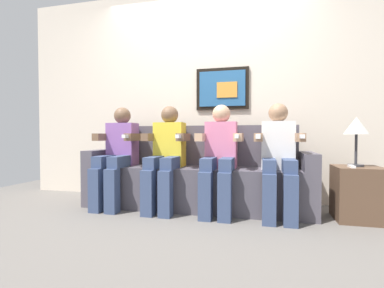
# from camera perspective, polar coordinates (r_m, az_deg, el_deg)

# --- Properties ---
(ground_plane) EXTENTS (6.28, 6.28, 0.00)m
(ground_plane) POSITION_cam_1_polar(r_m,az_deg,el_deg) (2.89, -0.75, -14.12)
(ground_plane) COLOR #66605B
(back_wall_assembly) EXTENTS (4.83, 0.10, 2.60)m
(back_wall_assembly) POSITION_cam_1_polar(r_m,az_deg,el_deg) (3.56, 2.53, 10.02)
(back_wall_assembly) COLOR beige
(back_wall_assembly) RESTS_ON ground_plane
(couch) EXTENTS (2.43, 0.58, 0.90)m
(couch) POSITION_cam_1_polar(r_m,az_deg,el_deg) (3.13, 0.79, -7.02)
(couch) COLOR #514C56
(couch) RESTS_ON ground_plane
(person_leftmost) EXTENTS (0.46, 0.56, 1.11)m
(person_leftmost) POSITION_cam_1_polar(r_m,az_deg,el_deg) (3.25, -14.79, -1.55)
(person_leftmost) COLOR #8C59A5
(person_leftmost) RESTS_ON ground_plane
(person_left_center) EXTENTS (0.46, 0.56, 1.11)m
(person_left_center) POSITION_cam_1_polar(r_m,az_deg,el_deg) (3.02, -5.23, -1.75)
(person_left_center) COLOR yellow
(person_left_center) RESTS_ON ground_plane
(person_right_center) EXTENTS (0.46, 0.56, 1.11)m
(person_right_center) POSITION_cam_1_polar(r_m,az_deg,el_deg) (2.88, 5.58, -1.92)
(person_right_center) COLOR pink
(person_right_center) RESTS_ON ground_plane
(person_rightmost) EXTENTS (0.46, 0.56, 1.11)m
(person_rightmost) POSITION_cam_1_polar(r_m,az_deg,el_deg) (2.85, 17.02, -2.01)
(person_rightmost) COLOR white
(person_rightmost) RESTS_ON ground_plane
(side_table_right) EXTENTS (0.40, 0.40, 0.50)m
(side_table_right) POSITION_cam_1_polar(r_m,az_deg,el_deg) (3.08, 30.37, -8.59)
(side_table_right) COLOR brown
(side_table_right) RESTS_ON ground_plane
(table_lamp) EXTENTS (0.22, 0.22, 0.46)m
(table_lamp) POSITION_cam_1_polar(r_m,az_deg,el_deg) (3.04, 30.20, 2.82)
(table_lamp) COLOR #333338
(table_lamp) RESTS_ON side_table_right
(spare_remote_on_table) EXTENTS (0.04, 0.13, 0.02)m
(spare_remote_on_table) POSITION_cam_1_polar(r_m,az_deg,el_deg) (2.92, 29.46, -3.95)
(spare_remote_on_table) COLOR white
(spare_remote_on_table) RESTS_ON side_table_right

